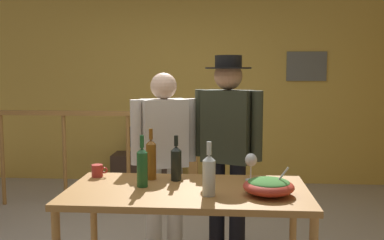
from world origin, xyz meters
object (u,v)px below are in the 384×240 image
object	(u,v)px
wine_bottle_clear	(209,174)
person_standing_left	(164,151)
wine_glass	(251,161)
mug_red	(98,171)
tv_console	(147,170)
salad_bowl	(269,186)
wine_bottle_green	(142,166)
wine_bottle_amber	(151,159)
person_standing_right	(228,140)
stair_railing	(110,144)
framed_picture	(306,66)
serving_table	(187,200)
wine_bottle_dark	(176,162)
flat_screen_tv	(146,138)

from	to	relation	value
wine_bottle_clear	person_standing_left	xyz separation A→B (m)	(-0.40, 0.93, -0.04)
wine_glass	mug_red	world-z (taller)	wine_glass
tv_console	salad_bowl	world-z (taller)	salad_bowl
mug_red	tv_console	bearing A→B (deg)	92.93
wine_bottle_green	mug_red	size ratio (longest dim) A/B	2.93
salad_bowl	wine_bottle_amber	world-z (taller)	wine_bottle_amber
mug_red	wine_bottle_amber	bearing A→B (deg)	-6.23
wine_bottle_amber	person_standing_left	distance (m)	0.56
wine_bottle_green	person_standing_right	bearing A→B (deg)	53.67
stair_railing	tv_console	size ratio (longest dim) A/B	3.37
framed_picture	mug_red	distance (m)	3.70
serving_table	wine_bottle_dark	bearing A→B (deg)	114.45
serving_table	salad_bowl	world-z (taller)	salad_bowl
flat_screen_tv	wine_bottle_amber	bearing A→B (deg)	-79.03
mug_red	person_standing_left	distance (m)	0.66
wine_bottle_amber	person_standing_left	world-z (taller)	person_standing_left
stair_railing	serving_table	world-z (taller)	stair_railing
serving_table	person_standing_left	bearing A→B (deg)	108.29
stair_railing	wine_glass	xyz separation A→B (m)	(1.48, -1.83, 0.21)
wine_bottle_amber	wine_bottle_dark	bearing A→B (deg)	-6.08
stair_railing	wine_glass	size ratio (longest dim) A/B	16.10
salad_bowl	wine_bottle_dark	world-z (taller)	wine_bottle_dark
person_standing_right	wine_bottle_dark	bearing A→B (deg)	80.57
tv_console	wine_glass	size ratio (longest dim) A/B	4.78
wine_bottle_clear	wine_bottle_green	xyz separation A→B (m)	(-0.44, 0.17, 0.00)
framed_picture	wine_bottle_dark	distance (m)	3.46
salad_bowl	framed_picture	bearing A→B (deg)	76.57
framed_picture	person_standing_left	distance (m)	3.05
flat_screen_tv	wine_bottle_green	bearing A→B (deg)	-80.22
wine_bottle_green	mug_red	xyz separation A→B (m)	(-0.37, 0.24, -0.09)
serving_table	wine_bottle_green	world-z (taller)	wine_bottle_green
wine_bottle_amber	person_standing_left	xyz separation A→B (m)	(0.01, 0.55, -0.05)
flat_screen_tv	person_standing_right	bearing A→B (deg)	-64.14
tv_console	wine_bottle_amber	size ratio (longest dim) A/B	2.54
stair_railing	wine_bottle_clear	bearing A→B (deg)	-61.59
flat_screen_tv	serving_table	size ratio (longest dim) A/B	0.29
mug_red	person_standing_left	world-z (taller)	person_standing_left
framed_picture	stair_railing	world-z (taller)	framed_picture
wine_bottle_dark	tv_console	bearing A→B (deg)	104.22
wine_bottle_clear	wine_bottle_green	distance (m)	0.47
stair_railing	person_standing_right	size ratio (longest dim) A/B	1.81
tv_console	wine_bottle_amber	world-z (taller)	wine_bottle_amber
wine_glass	mug_red	size ratio (longest dim) A/B	1.63
wine_bottle_amber	wine_bottle_green	world-z (taller)	wine_bottle_amber
stair_railing	flat_screen_tv	bearing A→B (deg)	74.16
serving_table	wine_bottle_green	xyz separation A→B (m)	(-0.30, 0.03, 0.21)
flat_screen_tv	person_standing_left	size ratio (longest dim) A/B	0.29
wine_bottle_clear	mug_red	bearing A→B (deg)	152.81
wine_glass	person_standing_left	xyz separation A→B (m)	(-0.68, 0.53, -0.04)
wine_glass	wine_bottle_clear	xyz separation A→B (m)	(-0.27, -0.39, -0.00)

